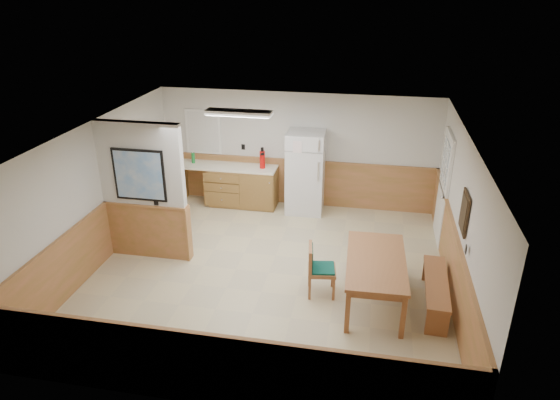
% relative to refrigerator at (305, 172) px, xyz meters
% --- Properties ---
extents(ground, '(6.00, 6.00, 0.00)m').
position_rel_refrigerator_xyz_m(ground, '(-0.24, -2.63, -0.88)').
color(ground, '#BEAF88').
rests_on(ground, ground).
extents(ceiling, '(6.00, 6.00, 0.02)m').
position_rel_refrigerator_xyz_m(ceiling, '(-0.24, -2.63, 1.62)').
color(ceiling, silver).
rests_on(ceiling, back_wall).
extents(back_wall, '(6.00, 0.02, 2.50)m').
position_rel_refrigerator_xyz_m(back_wall, '(-0.24, 0.37, 0.37)').
color(back_wall, silver).
rests_on(back_wall, ground).
extents(right_wall, '(0.02, 6.00, 2.50)m').
position_rel_refrigerator_xyz_m(right_wall, '(2.76, -2.63, 0.37)').
color(right_wall, silver).
rests_on(right_wall, ground).
extents(left_wall, '(0.02, 6.00, 2.50)m').
position_rel_refrigerator_xyz_m(left_wall, '(-3.24, -2.63, 0.37)').
color(left_wall, silver).
rests_on(left_wall, ground).
extents(wainscot_back, '(6.00, 0.04, 1.00)m').
position_rel_refrigerator_xyz_m(wainscot_back, '(-0.24, 0.35, -0.38)').
color(wainscot_back, '#B76E49').
rests_on(wainscot_back, ground).
extents(wainscot_right, '(0.04, 6.00, 1.00)m').
position_rel_refrigerator_xyz_m(wainscot_right, '(2.74, -2.63, -0.38)').
color(wainscot_right, '#B76E49').
rests_on(wainscot_right, ground).
extents(wainscot_left, '(0.04, 6.00, 1.00)m').
position_rel_refrigerator_xyz_m(wainscot_left, '(-3.22, -2.63, -0.38)').
color(wainscot_left, '#B76E49').
rests_on(wainscot_left, ground).
extents(partition_wall, '(1.50, 0.20, 2.50)m').
position_rel_refrigerator_xyz_m(partition_wall, '(-2.49, -2.43, 0.35)').
color(partition_wall, silver).
rests_on(partition_wall, ground).
extents(kitchen_counter, '(2.20, 0.61, 1.00)m').
position_rel_refrigerator_xyz_m(kitchen_counter, '(-1.45, 0.05, -0.42)').
color(kitchen_counter, olive).
rests_on(kitchen_counter, ground).
extents(exterior_door, '(0.07, 1.02, 2.15)m').
position_rel_refrigerator_xyz_m(exterior_door, '(2.72, -0.73, 0.17)').
color(exterior_door, white).
rests_on(exterior_door, ground).
extents(kitchen_window, '(0.80, 0.04, 1.00)m').
position_rel_refrigerator_xyz_m(kitchen_window, '(-2.34, 0.35, 0.67)').
color(kitchen_window, white).
rests_on(kitchen_window, back_wall).
extents(wall_painting, '(0.04, 0.50, 0.60)m').
position_rel_refrigerator_xyz_m(wall_painting, '(2.72, -2.93, 0.67)').
color(wall_painting, '#332414').
rests_on(wall_painting, right_wall).
extents(fluorescent_fixture, '(1.20, 0.30, 0.09)m').
position_rel_refrigerator_xyz_m(fluorescent_fixture, '(-1.04, -1.33, 1.56)').
color(fluorescent_fixture, white).
rests_on(fluorescent_fixture, ceiling).
extents(refrigerator, '(0.80, 0.73, 1.77)m').
position_rel_refrigerator_xyz_m(refrigerator, '(0.00, 0.00, 0.00)').
color(refrigerator, silver).
rests_on(refrigerator, ground).
extents(dining_table, '(0.94, 1.80, 0.75)m').
position_rel_refrigerator_xyz_m(dining_table, '(1.54, -3.13, -0.23)').
color(dining_table, '#9C6539').
rests_on(dining_table, ground).
extents(dining_bench, '(0.40, 1.55, 0.45)m').
position_rel_refrigerator_xyz_m(dining_bench, '(2.46, -3.07, -0.54)').
color(dining_bench, '#9C6539').
rests_on(dining_bench, ground).
extents(dining_chair, '(0.65, 0.49, 0.85)m').
position_rel_refrigerator_xyz_m(dining_chair, '(0.63, -3.07, -0.39)').
color(dining_chair, '#9C6539').
rests_on(dining_chair, ground).
extents(fire_extinguisher, '(0.15, 0.15, 0.46)m').
position_rel_refrigerator_xyz_m(fire_extinguisher, '(-0.94, 0.06, 0.22)').
color(fire_extinguisher, red).
rests_on(fire_extinguisher, kitchen_counter).
extents(soap_bottle, '(0.10, 0.10, 0.24)m').
position_rel_refrigerator_xyz_m(soap_bottle, '(-2.52, 0.09, 0.13)').
color(soap_bottle, '#188534').
rests_on(soap_bottle, kitchen_counter).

